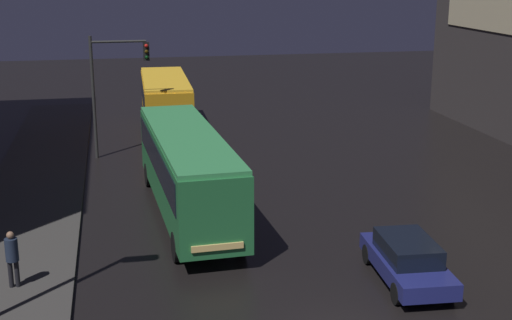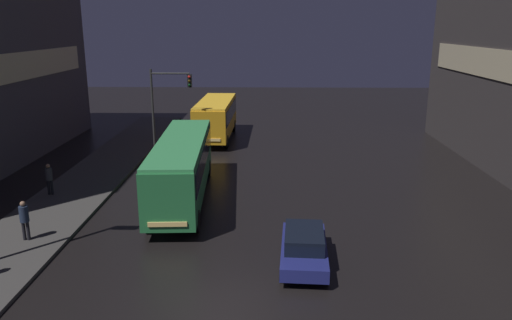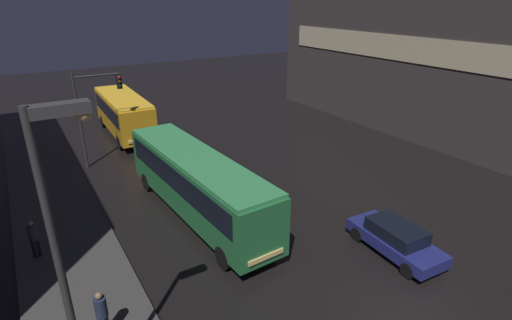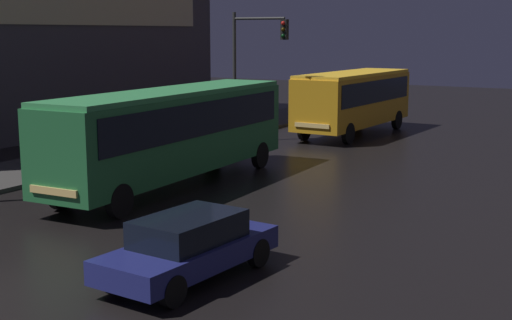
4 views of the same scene
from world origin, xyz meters
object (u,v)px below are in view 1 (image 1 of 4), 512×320
at_px(pedestrian_mid, 12,254).
at_px(car_taxi, 407,259).
at_px(bus_far, 165,99).
at_px(bus_near, 187,165).
at_px(traffic_light_main, 113,76).

bearing_deg(pedestrian_mid, car_taxi, -145.82).
xyz_separation_m(bus_far, pedestrian_mid, (-6.08, -20.26, -0.77)).
distance_m(bus_near, bus_far, 14.66).
height_order(bus_near, bus_far, bus_near).
bearing_deg(traffic_light_main, car_taxi, -63.12).
distance_m(bus_near, traffic_light_main, 10.04).
bearing_deg(bus_far, bus_near, 90.13).
bearing_deg(traffic_light_main, bus_far, 60.68).
xyz_separation_m(bus_near, bus_far, (0.32, 14.66, -0.07)).
relative_size(bus_far, traffic_light_main, 1.51).
relative_size(bus_near, bus_far, 1.26).
xyz_separation_m(car_taxi, pedestrian_mid, (-11.64, 1.63, 0.47)).
bearing_deg(pedestrian_mid, bus_far, -64.55).
height_order(bus_far, traffic_light_main, traffic_light_main).
height_order(car_taxi, traffic_light_main, traffic_light_main).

